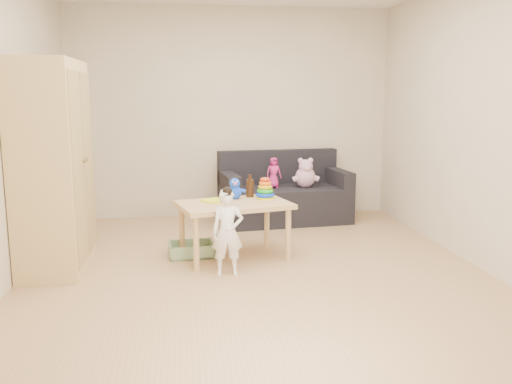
{
  "coord_description": "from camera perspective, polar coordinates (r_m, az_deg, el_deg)",
  "views": [
    {
      "loc": [
        -0.6,
        -4.59,
        1.53
      ],
      "look_at": [
        0.05,
        0.25,
        0.65
      ],
      "focal_mm": 38.0,
      "sensor_mm": 36.0,
      "label": 1
    }
  ],
  "objects": [
    {
      "name": "room",
      "position": [
        4.64,
        -0.2,
        7.37
      ],
      "size": [
        4.5,
        4.5,
        4.5
      ],
      "color": "tan",
      "rests_on": "ground"
    },
    {
      "name": "wardrobe",
      "position": [
        5.06,
        -20.6,
        2.54
      ],
      "size": [
        0.51,
        1.01,
        1.82
      ],
      "primitive_type": "cube",
      "color": "tan",
      "rests_on": "ground"
    },
    {
      "name": "sofa",
      "position": [
        6.61,
        3.01,
        -1.29
      ],
      "size": [
        1.6,
        0.92,
        0.43
      ],
      "primitive_type": "cube",
      "rotation": [
        0.0,
        0.0,
        0.11
      ],
      "color": "black",
      "rests_on": "ground"
    },
    {
      "name": "play_table",
      "position": [
        5.13,
        -2.3,
        -4.04
      ],
      "size": [
        1.14,
        0.87,
        0.53
      ],
      "primitive_type": "cube",
      "rotation": [
        0.0,
        0.0,
        0.25
      ],
      "color": "#E0AA7B",
      "rests_on": "ground"
    },
    {
      "name": "storage_bin",
      "position": [
        5.27,
        -6.81,
        -6.01
      ],
      "size": [
        0.45,
        0.35,
        0.13
      ],
      "primitive_type": null,
      "rotation": [
        0.0,
        0.0,
        0.07
      ],
      "color": "gray",
      "rests_on": "ground"
    },
    {
      "name": "toddler",
      "position": [
        4.65,
        -3.01,
        -4.35
      ],
      "size": [
        0.28,
        0.19,
        0.72
      ],
      "primitive_type": "imported",
      "rotation": [
        0.0,
        0.0,
        -0.05
      ],
      "color": "white",
      "rests_on": "ground"
    },
    {
      "name": "pink_bear",
      "position": [
        6.56,
        5.21,
        1.82
      ],
      "size": [
        0.29,
        0.25,
        0.3
      ],
      "primitive_type": null,
      "rotation": [
        0.0,
        0.0,
        -0.11
      ],
      "color": "#D89FBC",
      "rests_on": "sofa"
    },
    {
      "name": "doll",
      "position": [
        6.48,
        1.87,
        2.02
      ],
      "size": [
        0.2,
        0.14,
        0.36
      ],
      "primitive_type": "imported",
      "rotation": [
        0.0,
        0.0,
        0.12
      ],
      "color": "#D12780",
      "rests_on": "sofa"
    },
    {
      "name": "ring_stacker",
      "position": [
        5.24,
        0.97,
        0.17
      ],
      "size": [
        0.18,
        0.18,
        0.21
      ],
      "color": "yellow",
      "rests_on": "play_table"
    },
    {
      "name": "brown_bottle",
      "position": [
        5.34,
        -0.64,
        0.48
      ],
      "size": [
        0.08,
        0.08,
        0.22
      ],
      "color": "black",
      "rests_on": "play_table"
    },
    {
      "name": "blue_plush",
      "position": [
        5.24,
        -2.26,
        0.4
      ],
      "size": [
        0.21,
        0.18,
        0.21
      ],
      "primitive_type": null,
      "rotation": [
        0.0,
        0.0,
        0.33
      ],
      "color": "#1C4FFF",
      "rests_on": "play_table"
    },
    {
      "name": "wooden_figure",
      "position": [
        5.02,
        -2.86,
        -0.58
      ],
      "size": [
        0.06,
        0.05,
        0.12
      ],
      "primitive_type": null,
      "rotation": [
        0.0,
        0.0,
        0.3
      ],
      "color": "maroon",
      "rests_on": "play_table"
    },
    {
      "name": "yellow_book",
      "position": [
        5.14,
        -4.41,
        -0.91
      ],
      "size": [
        0.28,
        0.28,
        0.01
      ],
      "primitive_type": "cube",
      "rotation": [
        0.0,
        0.0,
        0.59
      ],
      "color": "#F2FF1A",
      "rests_on": "play_table"
    }
  ]
}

